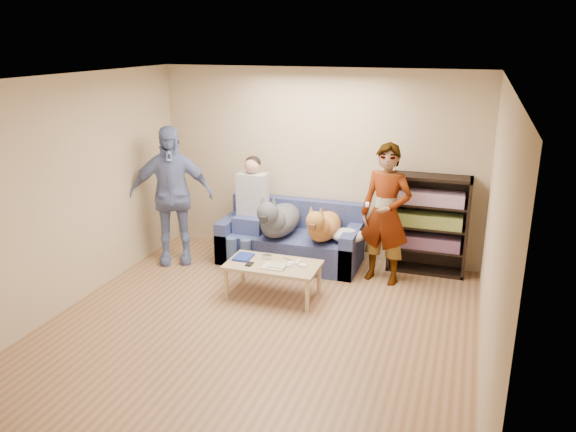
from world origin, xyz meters
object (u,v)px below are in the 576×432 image
(person_standing_right, at_px, (386,214))
(coffee_table, at_px, (273,267))
(person_standing_left, at_px, (171,195))
(camera_silver, at_px, (267,257))
(dog_gray, at_px, (278,219))
(bookshelf, at_px, (429,222))
(notebook_blue, at_px, (243,257))
(sofa, at_px, (291,242))
(dog_tan, at_px, (323,226))
(person_seated, at_px, (250,206))

(person_standing_right, bearing_deg, coffee_table, -129.89)
(person_standing_left, xyz_separation_m, camera_silver, (1.56, -0.50, -0.50))
(dog_gray, xyz_separation_m, bookshelf, (1.91, 0.45, 0.02))
(dog_gray, distance_m, bookshelf, 1.97)
(notebook_blue, height_order, dog_gray, dog_gray)
(person_standing_right, distance_m, coffee_table, 1.55)
(dog_gray, bearing_deg, sofa, 63.08)
(person_standing_left, relative_size, dog_tan, 1.63)
(sofa, height_order, dog_gray, dog_gray)
(person_standing_right, distance_m, person_seated, 1.87)
(person_seated, bearing_deg, sofa, 12.94)
(notebook_blue, bearing_deg, sofa, 76.52)
(camera_silver, height_order, sofa, sofa)
(coffee_table, bearing_deg, person_standing_left, 159.83)
(sofa, height_order, person_seated, person_seated)
(person_standing_left, distance_m, sofa, 1.75)
(person_seated, relative_size, dog_gray, 1.16)
(sofa, bearing_deg, dog_gray, -116.92)
(person_seated, bearing_deg, dog_gray, -12.15)
(person_standing_left, xyz_separation_m, coffee_table, (1.68, -0.62, -0.57))
(dog_gray, bearing_deg, bookshelf, 13.38)
(bookshelf, bearing_deg, sofa, -172.60)
(dog_gray, distance_m, coffee_table, 0.99)
(notebook_blue, relative_size, coffee_table, 0.24)
(camera_silver, xyz_separation_m, dog_tan, (0.47, 0.82, 0.18))
(camera_silver, relative_size, sofa, 0.06)
(person_standing_right, xyz_separation_m, bookshelf, (0.49, 0.49, -0.20))
(bookshelf, bearing_deg, person_standing_left, -167.34)
(person_seated, xyz_separation_m, coffee_table, (0.69, -1.00, -0.40))
(person_standing_right, relative_size, notebook_blue, 6.80)
(person_standing_right, distance_m, bookshelf, 0.72)
(person_seated, distance_m, dog_gray, 0.46)
(notebook_blue, relative_size, person_seated, 0.18)
(dog_tan, bearing_deg, bookshelf, 17.98)
(person_standing_right, relative_size, coffee_table, 1.61)
(dog_tan, xyz_separation_m, coffee_table, (-0.35, -0.94, -0.25))
(person_standing_left, height_order, bookshelf, person_standing_left)
(sofa, xyz_separation_m, bookshelf, (1.80, 0.23, 0.40))
(sofa, bearing_deg, dog_tan, -21.13)
(person_standing_left, xyz_separation_m, sofa, (1.54, 0.52, -0.66))
(camera_silver, relative_size, bookshelf, 0.08)
(notebook_blue, relative_size, sofa, 0.14)
(person_standing_right, bearing_deg, bookshelf, 57.71)
(notebook_blue, distance_m, dog_tan, 1.18)
(bookshelf, bearing_deg, coffee_table, -140.55)
(dog_tan, bearing_deg, dog_gray, -177.09)
(coffee_table, xyz_separation_m, bookshelf, (1.66, 1.37, 0.31))
(camera_silver, xyz_separation_m, sofa, (-0.02, 1.01, -0.16))
(camera_silver, relative_size, person_seated, 0.07)
(person_standing_right, relative_size, person_standing_left, 0.94)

